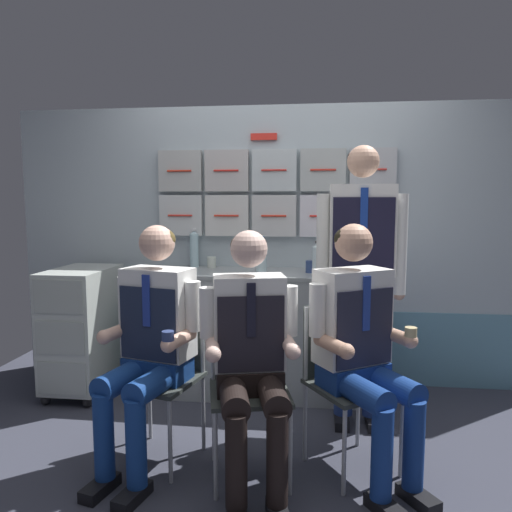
% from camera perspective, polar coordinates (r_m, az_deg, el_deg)
% --- Properties ---
extents(ground, '(4.80, 4.80, 0.04)m').
position_cam_1_polar(ground, '(2.84, 0.18, -24.22)').
color(ground, '#363845').
extents(galley_bulkhead, '(4.20, 0.14, 2.15)m').
position_cam_1_polar(galley_bulkhead, '(3.82, 2.62, 1.30)').
color(galley_bulkhead, '#ACBAC2').
rests_on(galley_bulkhead, ground).
extents(galley_counter, '(1.56, 0.53, 0.91)m').
position_cam_1_polar(galley_counter, '(3.67, -0.55, -8.85)').
color(galley_counter, '#9DA4A6').
rests_on(galley_counter, ground).
extents(service_trolley, '(0.40, 0.65, 0.93)m').
position_cam_1_polar(service_trolley, '(3.88, -19.67, -7.78)').
color(service_trolley, black).
rests_on(service_trolley, ground).
extents(folding_chair_left, '(0.49, 0.49, 0.86)m').
position_cam_1_polar(folding_chair_left, '(2.84, -10.36, -11.87)').
color(folding_chair_left, '#A8AAAF').
rests_on(folding_chair_left, ground).
extents(crew_member_left, '(0.53, 0.68, 1.30)m').
position_cam_1_polar(crew_member_left, '(2.66, -12.27, -9.01)').
color(crew_member_left, black).
rests_on(crew_member_left, ground).
extents(folding_chair_center, '(0.48, 0.48, 0.86)m').
position_cam_1_polar(folding_chair_center, '(2.64, -0.97, -13.23)').
color(folding_chair_center, '#A8AAAF').
rests_on(folding_chair_center, ground).
extents(crew_member_center, '(0.51, 0.66, 1.28)m').
position_cam_1_polar(crew_member_center, '(2.43, -0.62, -10.64)').
color(crew_member_center, black).
rests_on(crew_member_center, ground).
extents(folding_chair_right, '(0.55, 0.55, 0.86)m').
position_cam_1_polar(folding_chair_right, '(2.75, 10.07, -12.55)').
color(folding_chair_right, '#A8AAAF').
rests_on(folding_chair_right, ground).
extents(crew_member_right, '(0.62, 0.70, 1.31)m').
position_cam_1_polar(crew_member_right, '(2.57, 12.27, -9.40)').
color(crew_member_right, black).
rests_on(crew_member_right, ground).
extents(crew_member_standing, '(0.55, 0.26, 1.76)m').
position_cam_1_polar(crew_member_standing, '(3.09, 12.19, -0.34)').
color(crew_member_standing, black).
rests_on(crew_member_standing, ground).
extents(water_bottle_clear, '(0.07, 0.07, 0.30)m').
position_cam_1_polar(water_bottle_clear, '(3.83, -7.25, 0.83)').
color(water_bottle_clear, '#ADD3DE').
rests_on(water_bottle_clear, galley_counter).
extents(water_bottle_blue_cap, '(0.07, 0.07, 0.24)m').
position_cam_1_polar(water_bottle_blue_cap, '(3.37, 7.19, -0.43)').
color(water_bottle_blue_cap, silver).
rests_on(water_bottle_blue_cap, galley_counter).
extents(water_bottle_short, '(0.08, 0.08, 0.27)m').
position_cam_1_polar(water_bottle_short, '(3.43, 0.63, -0.04)').
color(water_bottle_short, silver).
rests_on(water_bottle_short, galley_counter).
extents(paper_cup_tan, '(0.07, 0.07, 0.08)m').
position_cam_1_polar(paper_cup_tan, '(3.80, -5.23, -0.69)').
color(paper_cup_tan, silver).
rests_on(paper_cup_tan, galley_counter).
extents(paper_cup_blue, '(0.06, 0.06, 0.09)m').
position_cam_1_polar(paper_cup_blue, '(3.54, 6.33, -1.21)').
color(paper_cup_blue, navy).
rests_on(paper_cup_blue, galley_counter).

